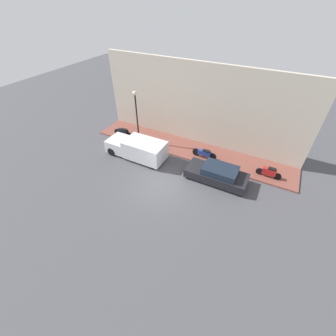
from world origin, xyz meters
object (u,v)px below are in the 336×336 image
(motorcycle_black, at_px, (123,132))
(streetlamp, at_px, (136,110))
(delivery_van, at_px, (137,148))
(motorcycle_blue, at_px, (204,153))
(parked_car, at_px, (217,174))
(motorcycle_red, at_px, (269,172))

(motorcycle_black, distance_m, streetlamp, 3.08)
(delivery_van, relative_size, streetlamp, 1.09)
(motorcycle_blue, distance_m, motorcycle_black, 7.82)
(streetlamp, bearing_deg, motorcycle_black, 92.34)
(parked_car, distance_m, delivery_van, 6.78)
(delivery_van, relative_size, motorcycle_red, 2.81)
(delivery_van, xyz_separation_m, motorcycle_black, (1.84, 2.78, -0.25))
(motorcycle_blue, bearing_deg, parked_car, -140.03)
(parked_car, xyz_separation_m, motorcycle_red, (2.05, -3.28, -0.04))
(parked_car, bearing_deg, delivery_van, 91.49)
(motorcycle_black, bearing_deg, motorcycle_blue, -86.97)
(motorcycle_red, height_order, motorcycle_blue, motorcycle_red)
(parked_car, relative_size, streetlamp, 0.95)
(motorcycle_red, distance_m, motorcycle_blue, 5.02)
(parked_car, distance_m, streetlamp, 8.47)
(delivery_van, bearing_deg, streetlamp, 30.13)
(motorcycle_red, relative_size, motorcycle_blue, 0.88)
(parked_car, relative_size, motorcycle_red, 2.45)
(parked_car, height_order, streetlamp, streetlamp)
(delivery_van, distance_m, streetlamp, 3.22)
(motorcycle_blue, bearing_deg, motorcycle_red, -90.38)
(motorcycle_black, relative_size, streetlamp, 0.43)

